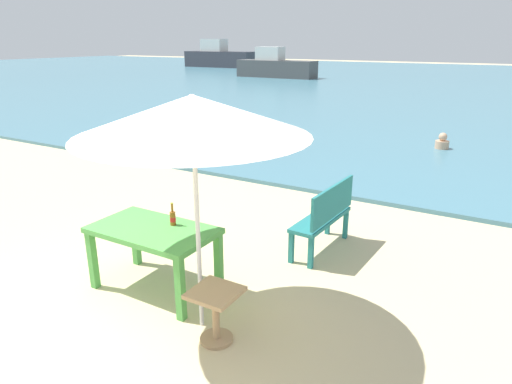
% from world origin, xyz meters
% --- Properties ---
extents(ground_plane, '(120.00, 120.00, 0.00)m').
position_xyz_m(ground_plane, '(0.00, 0.00, 0.00)').
color(ground_plane, beige).
extents(sea_water, '(120.00, 50.00, 0.08)m').
position_xyz_m(sea_water, '(0.00, 30.00, 0.04)').
color(sea_water, teal).
rests_on(sea_water, ground_plane).
extents(picnic_table_green, '(1.40, 0.80, 0.76)m').
position_xyz_m(picnic_table_green, '(-0.25, 0.93, 0.65)').
color(picnic_table_green, '#4C9E47').
rests_on(picnic_table_green, ground_plane).
extents(beer_bottle_amber, '(0.07, 0.07, 0.26)m').
position_xyz_m(beer_bottle_amber, '(-0.11, 1.12, 0.85)').
color(beer_bottle_amber, brown).
rests_on(beer_bottle_amber, picnic_table_green).
extents(patio_umbrella, '(2.10, 2.10, 2.30)m').
position_xyz_m(patio_umbrella, '(0.62, 0.62, 2.12)').
color(patio_umbrella, silver).
rests_on(patio_umbrella, ground_plane).
extents(side_table_wood, '(0.44, 0.44, 0.54)m').
position_xyz_m(side_table_wood, '(0.90, 0.49, 0.35)').
color(side_table_wood, tan).
rests_on(side_table_wood, ground_plane).
extents(bench_teal_center, '(0.43, 1.22, 0.95)m').
position_xyz_m(bench_teal_center, '(1.05, 2.83, 0.54)').
color(bench_teal_center, '#237275').
rests_on(bench_teal_center, ground_plane).
extents(swimmer_person, '(0.34, 0.34, 0.41)m').
position_xyz_m(swimmer_person, '(1.47, 9.77, 0.24)').
color(swimmer_person, tan).
rests_on(swimmer_person, sea_water).
extents(boat_tanker, '(7.45, 2.03, 2.71)m').
position_xyz_m(boat_tanker, '(-24.08, 36.71, 1.05)').
color(boat_tanker, '#38383F').
rests_on(boat_tanker, sea_water).
extents(boat_fishing_trawler, '(5.93, 1.62, 2.16)m').
position_xyz_m(boat_fishing_trawler, '(-13.06, 28.05, 0.86)').
color(boat_fishing_trawler, '#4C4C4C').
rests_on(boat_fishing_trawler, sea_water).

